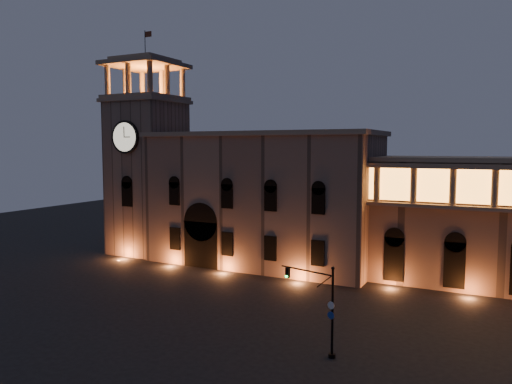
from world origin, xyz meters
TOP-DOWN VIEW (x-y plane):
  - ground at (0.00, 0.00)m, footprint 160.00×160.00m
  - government_building at (-2.08, 21.93)m, footprint 30.80×12.80m
  - clock_tower at (-20.50, 20.98)m, footprint 9.80×9.80m
  - traffic_light at (15.11, -2.72)m, footprint 4.90×1.52m

SIDE VIEW (x-z plane):
  - ground at x=0.00m, z-range 0.00..0.00m
  - traffic_light at x=15.11m, z-range 0.17..7.09m
  - government_building at x=-2.08m, z-range -0.03..17.57m
  - clock_tower at x=-20.50m, z-range -3.70..28.70m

